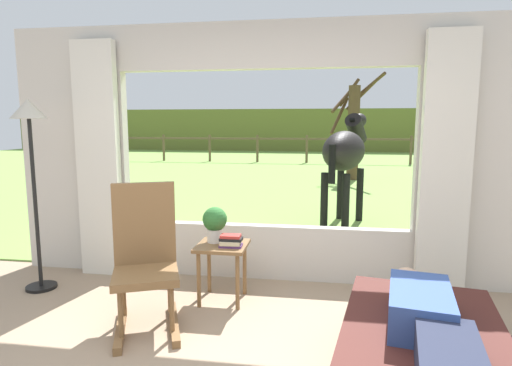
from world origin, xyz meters
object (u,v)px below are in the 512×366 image
object	(u,v)px
horse	(346,151)
rocking_chair	(145,258)
reclining_person	(428,324)
potted_plant	(215,222)
book_stack	(231,241)
side_table	(222,254)
pasture_tree	(353,128)
floor_lamp_left	(30,137)

from	to	relation	value
horse	rocking_chair	bearing A→B (deg)	-96.91
rocking_chair	reclining_person	bearing A→B (deg)	-44.52
potted_plant	book_stack	world-z (taller)	potted_plant
book_stack	reclining_person	bearing A→B (deg)	-42.89
rocking_chair	side_table	world-z (taller)	rocking_chair
rocking_chair	horse	xyz separation A→B (m)	(1.71, 3.60, 0.61)
pasture_tree	potted_plant	bearing A→B (deg)	-101.96
side_table	reclining_person	bearing A→B (deg)	-42.30
potted_plant	horse	bearing A→B (deg)	66.60
reclining_person	pasture_tree	xyz separation A→B (m)	(0.29, 9.85, 0.94)
side_table	pasture_tree	size ratio (longest dim) A/B	0.18
book_stack	horse	bearing A→B (deg)	70.11
rocking_chair	book_stack	distance (m)	0.75
reclining_person	book_stack	bearing A→B (deg)	147.06
reclining_person	side_table	xyz separation A→B (m)	(-1.43, 1.30, -0.10)
floor_lamp_left	pasture_tree	xyz separation A→B (m)	(3.52, 8.55, 0.01)
side_table	floor_lamp_left	distance (m)	2.07
rocking_chair	side_table	xyz separation A→B (m)	(0.49, 0.54, -0.12)
side_table	book_stack	xyz separation A→B (m)	(0.09, -0.06, 0.14)
side_table	potted_plant	distance (m)	0.29
side_table	book_stack	bearing A→B (deg)	-32.28
side_table	book_stack	world-z (taller)	book_stack
potted_plant	pasture_tree	distance (m)	8.71
horse	side_table	bearing A→B (deg)	-93.26
floor_lamp_left	pasture_tree	distance (m)	9.24
potted_plant	pasture_tree	size ratio (longest dim) A/B	0.11
horse	pasture_tree	xyz separation A→B (m)	(0.50, 5.48, 0.31)
potted_plant	pasture_tree	xyz separation A→B (m)	(1.80, 8.49, 0.76)
floor_lamp_left	horse	world-z (taller)	floor_lamp_left
reclining_person	horse	distance (m)	4.42
reclining_person	rocking_chair	size ratio (longest dim) A/B	1.28
reclining_person	rocking_chair	world-z (taller)	rocking_chair
potted_plant	floor_lamp_left	xyz separation A→B (m)	(-1.72, -0.06, 0.75)
horse	pasture_tree	bearing A→B (deg)	103.26
rocking_chair	side_table	bearing A→B (deg)	25.09
pasture_tree	rocking_chair	bearing A→B (deg)	-103.63
rocking_chair	floor_lamp_left	bearing A→B (deg)	135.18
rocking_chair	floor_lamp_left	size ratio (longest dim) A/B	0.62
reclining_person	pasture_tree	world-z (taller)	pasture_tree
horse	pasture_tree	world-z (taller)	pasture_tree
rocking_chair	pasture_tree	bearing A→B (deg)	53.68
book_stack	floor_lamp_left	world-z (taller)	floor_lamp_left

